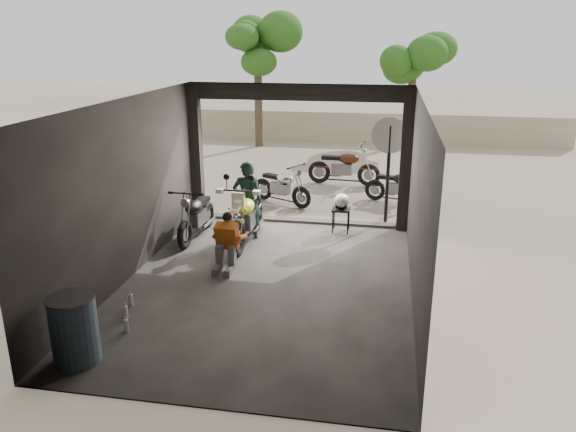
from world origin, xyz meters
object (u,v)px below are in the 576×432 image
(outside_bike_a, at_px, (282,184))
(helmet, at_px, (342,201))
(outside_bike_c, at_px, (398,184))
(stool, at_px, (341,212))
(oil_drum, at_px, (74,331))
(main_bike, at_px, (247,213))
(left_bike, at_px, (196,212))
(outside_bike_b, at_px, (344,164))
(sign_post, at_px, (389,152))
(mechanic, at_px, (226,244))
(rider, at_px, (248,200))

(outside_bike_a, bearing_deg, helmet, -108.96)
(outside_bike_c, bearing_deg, stool, 171.60)
(outside_bike_c, height_order, oil_drum, outside_bike_c)
(main_bike, bearing_deg, left_bike, 173.44)
(outside_bike_b, xyz_separation_m, oil_drum, (-2.76, -9.98, -0.15))
(oil_drum, bearing_deg, main_bike, 76.37)
(outside_bike_a, height_order, oil_drum, outside_bike_a)
(main_bike, relative_size, helmet, 5.67)
(stool, bearing_deg, outside_bike_c, 63.30)
(outside_bike_b, relative_size, oil_drum, 1.93)
(outside_bike_c, bearing_deg, sign_post, -171.18)
(mechanic, bearing_deg, stool, 53.67)
(outside_bike_a, bearing_deg, outside_bike_b, -3.68)
(left_bike, bearing_deg, mechanic, -53.20)
(main_bike, height_order, outside_bike_b, main_bike)
(mechanic, bearing_deg, main_bike, 89.31)
(rider, height_order, stool, rider)
(left_bike, relative_size, mechanic, 1.60)
(main_bike, xyz_separation_m, helmet, (1.88, 1.08, 0.04))
(left_bike, xyz_separation_m, oil_drum, (0.00, -4.94, -0.10))
(stool, bearing_deg, rider, -158.76)
(outside_bike_a, xyz_separation_m, outside_bike_c, (2.96, 0.58, -0.02))
(outside_bike_c, xyz_separation_m, stool, (-1.26, -2.50, -0.05))
(outside_bike_a, xyz_separation_m, outside_bike_b, (1.42, 2.23, 0.08))
(rider, bearing_deg, outside_bike_b, -117.65)
(mechanic, relative_size, helmet, 2.98)
(outside_bike_c, bearing_deg, helmet, 171.26)
(outside_bike_c, bearing_deg, mechanic, 166.03)
(main_bike, distance_m, helmet, 2.17)
(main_bike, xyz_separation_m, outside_bike_b, (1.60, 5.19, -0.05))
(outside_bike_a, bearing_deg, outside_bike_c, -50.01)
(mechanic, bearing_deg, left_bike, 125.43)
(outside_bike_b, distance_m, helmet, 4.12)
(rider, distance_m, sign_post, 3.41)
(main_bike, relative_size, outside_bike_a, 1.26)
(helmet, bearing_deg, oil_drum, -112.45)
(stool, bearing_deg, outside_bike_b, 93.86)
(main_bike, bearing_deg, outside_bike_b, 73.42)
(left_bike, distance_m, outside_bike_a, 3.12)
(left_bike, height_order, outside_bike_b, outside_bike_b)
(helmet, bearing_deg, rider, -152.92)
(rider, xyz_separation_m, oil_drum, (-1.11, -5.09, -0.38))
(stool, relative_size, helmet, 1.55)
(left_bike, height_order, oil_drum, left_bike)
(left_bike, relative_size, stool, 3.09)
(outside_bike_b, relative_size, outside_bike_c, 1.19)
(outside_bike_a, relative_size, sign_post, 0.65)
(outside_bike_b, distance_m, mechanic, 6.87)
(mechanic, relative_size, sign_post, 0.43)
(main_bike, distance_m, outside_bike_b, 5.43)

